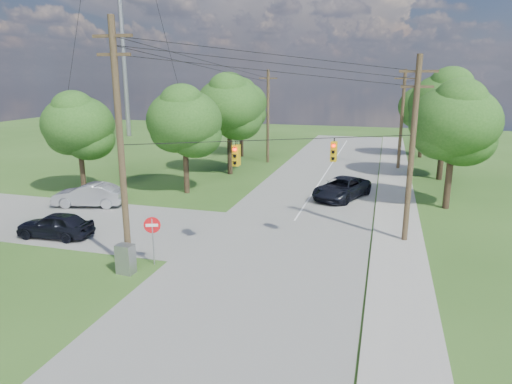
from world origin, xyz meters
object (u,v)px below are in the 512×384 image
(pole_ne, at_px, (412,148))
(car_main_north, at_px, (342,188))
(car_cross_silver, at_px, (89,195))
(do_not_enter_sign, at_px, (152,230))
(pole_north_e, at_px, (402,119))
(car_cross_dark, at_px, (55,225))
(control_cabinet, at_px, (126,259))
(pole_sw, at_px, (120,144))
(pole_north_w, at_px, (268,116))

(pole_ne, distance_m, car_main_north, 10.76)
(car_cross_silver, height_order, do_not_enter_sign, do_not_enter_sign)
(pole_north_e, xyz_separation_m, car_cross_dark, (-19.94, -27.01, -4.33))
(car_cross_dark, distance_m, car_main_north, 20.62)
(pole_north_e, height_order, car_main_north, pole_north_e)
(pole_north_e, distance_m, control_cabinet, 33.39)
(pole_sw, distance_m, pole_north_w, 29.62)
(car_main_north, bearing_deg, car_cross_dark, -116.88)
(control_cabinet, bearing_deg, car_cross_dark, 157.84)
(pole_north_e, height_order, car_cross_dark, pole_north_e)
(pole_sw, height_order, car_main_north, pole_sw)
(pole_sw, relative_size, pole_ne, 1.14)
(pole_ne, relative_size, pole_north_e, 1.05)
(pole_north_e, distance_m, car_cross_silver, 30.58)
(pole_ne, xyz_separation_m, car_cross_silver, (-22.10, 1.30, -4.59))
(pole_sw, xyz_separation_m, do_not_enter_sign, (1.10, 0.57, -4.39))
(car_cross_silver, distance_m, control_cabinet, 13.12)
(do_not_enter_sign, bearing_deg, car_cross_silver, 119.34)
(pole_sw, distance_m, car_cross_dark, 8.82)
(pole_ne, height_order, do_not_enter_sign, pole_ne)
(pole_north_w, bearing_deg, pole_ne, -57.71)
(car_cross_dark, relative_size, do_not_enter_sign, 1.76)
(car_cross_dark, distance_m, do_not_enter_sign, 7.88)
(car_cross_silver, bearing_deg, pole_north_w, 145.24)
(pole_north_w, xyz_separation_m, car_cross_silver, (-8.20, -20.70, -4.25))
(pole_sw, height_order, pole_north_w, pole_sw)
(pole_ne, bearing_deg, control_cabinet, -147.71)
(car_cross_silver, bearing_deg, control_cabinet, 29.53)
(pole_north_w, bearing_deg, control_cabinet, -88.69)
(pole_north_e, distance_m, car_main_north, 14.74)
(pole_north_w, bearing_deg, pole_north_e, 0.00)
(car_cross_dark, distance_m, car_cross_silver, 6.67)
(pole_ne, bearing_deg, pole_north_e, 90.00)
(pole_ne, relative_size, pole_north_w, 1.05)
(control_cabinet, xyz_separation_m, do_not_enter_sign, (0.81, 1.31, 1.10))
(car_cross_dark, bearing_deg, car_main_north, 127.98)
(pole_sw, bearing_deg, pole_ne, 29.38)
(pole_ne, xyz_separation_m, pole_north_e, (-0.00, 22.00, -0.34))
(pole_sw, bearing_deg, pole_north_w, 90.77)
(pole_north_e, height_order, pole_north_w, same)
(pole_north_w, distance_m, control_cabinet, 30.67)
(car_cross_silver, height_order, car_main_north, car_cross_silver)
(do_not_enter_sign, bearing_deg, pole_north_e, 46.87)
(car_cross_dark, distance_m, control_cabinet, 7.52)
(pole_sw, bearing_deg, pole_north_e, 65.48)
(control_cabinet, bearing_deg, pole_north_e, 70.64)
(car_cross_silver, relative_size, control_cabinet, 3.47)
(pole_north_e, relative_size, control_cabinet, 6.76)
(pole_ne, xyz_separation_m, car_main_north, (-4.48, 8.63, -4.62))
(do_not_enter_sign, bearing_deg, car_cross_dark, 145.02)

